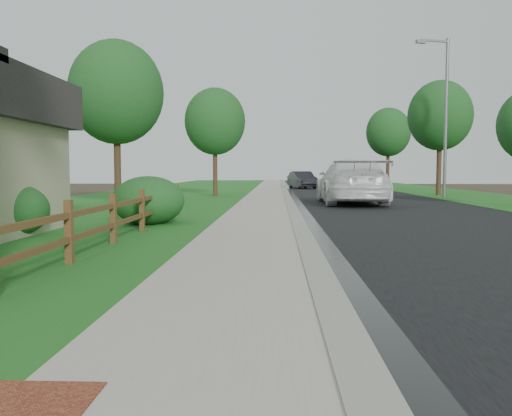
{
  "coord_description": "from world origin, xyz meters",
  "views": [
    {
      "loc": [
        -0.22,
        -3.43,
        1.58
      ],
      "look_at": [
        -0.58,
        5.98,
        0.92
      ],
      "focal_mm": 38.0,
      "sensor_mm": 36.0,
      "label": 1
    }
  ],
  "objects_px": {
    "dark_car_mid": "(353,180)",
    "ranch_fence": "(94,222)",
    "streetlight": "(443,108)",
    "white_suv": "(351,182)"
  },
  "relations": [
    {
      "from": "dark_car_mid",
      "to": "ranch_fence",
      "type": "bearing_deg",
      "value": 61.24
    },
    {
      "from": "streetlight",
      "to": "dark_car_mid",
      "type": "bearing_deg",
      "value": 112.62
    },
    {
      "from": "streetlight",
      "to": "ranch_fence",
      "type": "bearing_deg",
      "value": -121.11
    },
    {
      "from": "dark_car_mid",
      "to": "streetlight",
      "type": "distance_m",
      "value": 10.56
    },
    {
      "from": "dark_car_mid",
      "to": "white_suv",
      "type": "bearing_deg",
      "value": 69.61
    },
    {
      "from": "streetlight",
      "to": "white_suv",
      "type": "bearing_deg",
      "value": -136.44
    },
    {
      "from": "dark_car_mid",
      "to": "streetlight",
      "type": "bearing_deg",
      "value": 100.48
    },
    {
      "from": "dark_car_mid",
      "to": "streetlight",
      "type": "xyz_separation_m",
      "value": [
        3.73,
        -8.95,
        4.17
      ]
    },
    {
      "from": "white_suv",
      "to": "streetlight",
      "type": "bearing_deg",
      "value": -136.63
    },
    {
      "from": "ranch_fence",
      "to": "dark_car_mid",
      "type": "distance_m",
      "value": 31.27
    }
  ]
}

